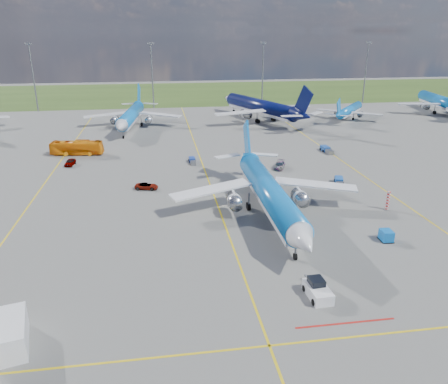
{
  "coord_description": "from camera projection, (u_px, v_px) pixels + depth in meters",
  "views": [
    {
      "loc": [
        -8.75,
        -50.68,
        26.32
      ],
      "look_at": [
        0.31,
        8.95,
        4.0
      ],
      "focal_mm": 35.0,
      "sensor_mm": 36.0,
      "label": 1
    }
  ],
  "objects": [
    {
      "name": "service_car_a",
      "position": [
        70.0,
        162.0,
        90.66
      ],
      "size": [
        2.06,
        4.1,
        1.34
      ],
      "primitive_type": "imported",
      "rotation": [
        0.0,
        0.0,
        -0.13
      ],
      "color": "#999999",
      "rests_on": "ground"
    },
    {
      "name": "baggage_tug_w",
      "position": [
        339.0,
        182.0,
        79.26
      ],
      "size": [
        2.77,
        4.98,
        1.08
      ],
      "rotation": [
        0.0,
        0.0,
        -0.33
      ],
      "color": "#1A4EA0",
      "rests_on": "ground"
    },
    {
      "name": "bg_jet_ene",
      "position": [
        438.0,
        113.0,
        149.41
      ],
      "size": [
        38.83,
        46.84,
        10.95
      ],
      "primitive_type": null,
      "rotation": [
        0.0,
        0.0,
        2.96
      ],
      "color": "blue",
      "rests_on": "ground"
    },
    {
      "name": "service_car_b",
      "position": [
        147.0,
        186.0,
        77.03
      ],
      "size": [
        4.35,
        2.67,
        1.12
      ],
      "primitive_type": "imported",
      "rotation": [
        0.0,
        0.0,
        1.36
      ],
      "color": "#999999",
      "rests_on": "ground"
    },
    {
      "name": "bg_jet_nnw",
      "position": [
        132.0,
        128.0,
        125.84
      ],
      "size": [
        34.7,
        43.0,
        10.41
      ],
      "primitive_type": null,
      "rotation": [
        0.0,
        0.0,
        -0.12
      ],
      "color": "blue",
      "rests_on": "ground"
    },
    {
      "name": "baggage_tug_e",
      "position": [
        327.0,
        150.0,
        100.7
      ],
      "size": [
        1.57,
        5.22,
        1.16
      ],
      "rotation": [
        0.0,
        0.0,
        0.03
      ],
      "color": "navy",
      "rests_on": "ground"
    },
    {
      "name": "main_airliner",
      "position": [
        268.0,
        215.0,
        66.21
      ],
      "size": [
        31.87,
        41.64,
        10.84
      ],
      "primitive_type": null,
      "rotation": [
        0.0,
        0.0,
        -0.01
      ],
      "color": "blue",
      "rests_on": "ground"
    },
    {
      "name": "baggage_tug_c",
      "position": [
        193.0,
        161.0,
        92.43
      ],
      "size": [
        1.25,
        4.22,
        0.94
      ],
      "rotation": [
        0.0,
        0.0,
        0.02
      ],
      "color": "navy",
      "rests_on": "ground"
    },
    {
      "name": "floodlight_masts",
      "position": [
        208.0,
        72.0,
        156.4
      ],
      "size": [
        202.2,
        0.5,
        22.7
      ],
      "color": "slate",
      "rests_on": "ground"
    },
    {
      "name": "taxiway_lines",
      "position": [
        208.0,
        178.0,
        83.06
      ],
      "size": [
        60.25,
        160.0,
        0.02
      ],
      "color": "gold",
      "rests_on": "ground"
    },
    {
      "name": "grass_strip",
      "position": [
        176.0,
        93.0,
        196.43
      ],
      "size": [
        400.0,
        80.0,
        0.01
      ],
      "primitive_type": "cube",
      "color": "#2D4719",
      "rests_on": "ground"
    },
    {
      "name": "warning_post",
      "position": [
        388.0,
        201.0,
        67.92
      ],
      "size": [
        0.5,
        0.5,
        3.0
      ],
      "primitive_type": "cylinder",
      "color": "red",
      "rests_on": "ground"
    },
    {
      "name": "uld_container",
      "position": [
        386.0,
        236.0,
        58.07
      ],
      "size": [
        1.52,
        1.87,
        1.45
      ],
      "primitive_type": "cube",
      "rotation": [
        0.0,
        0.0,
        -0.04
      ],
      "color": "#0C5EB5",
      "rests_on": "ground"
    },
    {
      "name": "pushback_tug",
      "position": [
        317.0,
        290.0,
        45.81
      ],
      "size": [
        2.24,
        5.56,
        1.87
      ],
      "rotation": [
        0.0,
        0.0,
        0.05
      ],
      "color": "silver",
      "rests_on": "ground"
    },
    {
      "name": "service_van",
      "position": [
        11.0,
        334.0,
        38.42
      ],
      "size": [
        3.78,
        6.15,
        2.52
      ],
      "primitive_type": "cube",
      "rotation": [
        0.0,
        0.0,
        0.24
      ],
      "color": "silver",
      "rests_on": "ground"
    },
    {
      "name": "ground",
      "position": [
        232.0,
        244.0,
        57.36
      ],
      "size": [
        400.0,
        400.0,
        0.0
      ],
      "primitive_type": "plane",
      "color": "#5C5C59",
      "rests_on": "ground"
    },
    {
      "name": "bg_jet_n",
      "position": [
        260.0,
        120.0,
        136.48
      ],
      "size": [
        50.83,
        57.34,
        12.44
      ],
      "primitive_type": null,
      "rotation": [
        0.0,
        0.0,
        3.51
      ],
      "color": "#070D3E",
      "rests_on": "ground"
    },
    {
      "name": "service_car_c",
      "position": [
        280.0,
        165.0,
        88.59
      ],
      "size": [
        3.55,
        4.97,
        1.34
      ],
      "primitive_type": "imported",
      "rotation": [
        0.0,
        0.0,
        -0.41
      ],
      "color": "#999999",
      "rests_on": "ground"
    },
    {
      "name": "apron_bus",
      "position": [
        77.0,
        148.0,
        98.15
      ],
      "size": [
        11.84,
        4.06,
        3.23
      ],
      "primitive_type": "imported",
      "rotation": [
        0.0,
        0.0,
        1.45
      ],
      "color": "orange",
      "rests_on": "ground"
    },
    {
      "name": "bg_jet_ne",
      "position": [
        349.0,
        118.0,
        139.61
      ],
      "size": [
        36.37,
        37.46,
        7.81
      ],
      "primitive_type": null,
      "rotation": [
        0.0,
        0.0,
        2.47
      ],
      "color": "blue",
      "rests_on": "ground"
    }
  ]
}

